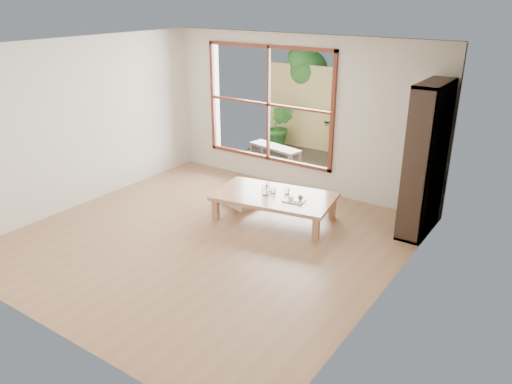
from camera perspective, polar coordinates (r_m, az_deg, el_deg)
ground at (r=7.05m, az=-5.31°, el=-5.29°), size 5.00×5.00×0.00m
low_table at (r=7.49m, az=2.13°, el=-0.66°), size 1.90×1.28×0.38m
floor_cushion at (r=8.17m, az=-1.21°, el=-0.91°), size 0.75×0.75×0.09m
bookshelf at (r=7.24m, az=18.81°, el=3.48°), size 0.34×0.96×2.13m
glass_tall at (r=7.43m, az=1.03°, el=0.18°), size 0.08×0.08×0.15m
glass_mid at (r=7.49m, az=3.56°, el=0.12°), size 0.07×0.07×0.10m
glass_short at (r=7.51m, az=2.02°, el=0.13°), size 0.06×0.06×0.08m
glass_small at (r=7.60m, az=1.69°, el=0.37°), size 0.06×0.06×0.08m
food_tray at (r=7.26m, az=4.53°, el=-0.87°), size 0.33×0.26×0.10m
deck at (r=10.08m, az=4.93°, el=3.26°), size 2.80×2.00×0.05m
garden_bench at (r=9.89m, az=2.18°, el=4.92°), size 1.17×0.55×0.36m
bamboo_fence at (r=10.70m, az=7.78°, el=9.24°), size 2.80×0.06×1.80m
shrub_right at (r=10.26m, az=10.32°, el=6.37°), size 0.98×0.87×0.99m
shrub_left at (r=10.78m, az=2.77°, el=7.47°), size 0.63×0.54×1.01m
garden_tree at (r=11.14m, az=5.51°, el=13.64°), size 1.04×0.85×2.22m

